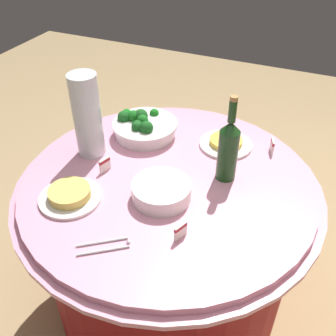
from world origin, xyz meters
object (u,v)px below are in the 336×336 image
at_px(label_placard_mid, 181,231).
at_px(food_plate_fried_egg, 226,143).
at_px(broccoli_bowl, 143,127).
at_px(decorative_fruit_vase, 88,121).
at_px(food_plate_noodles, 70,195).
at_px(label_placard_front, 272,145).
at_px(serving_tongs, 105,246).
at_px(label_placard_rear, 105,164).
at_px(plate_stack, 161,191).
at_px(wine_bottle, 228,149).

bearing_deg(label_placard_mid, food_plate_fried_egg, -177.97).
bearing_deg(broccoli_bowl, decorative_fruit_vase, -33.67).
distance_m(food_plate_noodles, label_placard_front, 0.82).
bearing_deg(decorative_fruit_vase, food_plate_fried_egg, 118.54).
relative_size(serving_tongs, label_placard_rear, 2.82).
bearing_deg(plate_stack, serving_tongs, -13.24).
bearing_deg(label_placard_front, decorative_fruit_vase, -65.96).
height_order(wine_bottle, decorative_fruit_vase, decorative_fruit_vase).
xyz_separation_m(plate_stack, label_placard_mid, (0.15, 0.13, 0.00)).
relative_size(food_plate_fried_egg, label_placard_mid, 4.00).
distance_m(serving_tongs, label_placard_front, 0.80).
height_order(wine_bottle, food_plate_noodles, wine_bottle).
relative_size(broccoli_bowl, wine_bottle, 0.83).
height_order(wine_bottle, label_placard_rear, wine_bottle).
bearing_deg(plate_stack, label_placard_rear, -101.79).
bearing_deg(label_placard_rear, food_plate_fried_egg, 133.06).
bearing_deg(plate_stack, food_plate_noodles, -64.97).
bearing_deg(food_plate_fried_egg, plate_stack, -15.59).
xyz_separation_m(food_plate_fried_egg, label_placard_mid, (0.55, 0.02, 0.02)).
distance_m(serving_tongs, label_placard_mid, 0.24).
relative_size(plate_stack, wine_bottle, 0.62).
relative_size(broccoli_bowl, label_placard_rear, 5.09).
xyz_separation_m(broccoli_bowl, wine_bottle, (0.14, 0.41, 0.09)).
height_order(broccoli_bowl, label_placard_mid, broccoli_bowl).
distance_m(plate_stack, food_plate_noodles, 0.32).
xyz_separation_m(plate_stack, label_placard_rear, (-0.05, -0.26, 0.00)).
bearing_deg(label_placard_mid, broccoli_bowl, -142.73).
distance_m(broccoli_bowl, decorative_fruit_vase, 0.27).
bearing_deg(label_placard_rear, label_placard_front, 124.53).
bearing_deg(label_placard_rear, food_plate_noodles, -8.57).
xyz_separation_m(decorative_fruit_vase, food_plate_fried_egg, (-0.27, 0.49, -0.14)).
relative_size(broccoli_bowl, decorative_fruit_vase, 0.82).
height_order(broccoli_bowl, label_placard_rear, broccoli_bowl).
xyz_separation_m(wine_bottle, label_placard_front, (-0.24, 0.13, -0.10)).
bearing_deg(label_placard_mid, wine_bottle, 173.56).
bearing_deg(label_placard_mid, decorative_fruit_vase, -119.55).
bearing_deg(serving_tongs, plate_stack, 166.76).
bearing_deg(plate_stack, food_plate_fried_egg, 164.41).
bearing_deg(food_plate_fried_egg, broccoli_bowl, -79.87).
relative_size(broccoli_bowl, serving_tongs, 1.80).
xyz_separation_m(serving_tongs, label_placard_mid, (-0.13, 0.20, 0.03)).
height_order(plate_stack, label_placard_mid, plate_stack).
distance_m(broccoli_bowl, food_plate_fried_egg, 0.36).
height_order(plate_stack, food_plate_fried_egg, plate_stack).
height_order(serving_tongs, label_placard_front, label_placard_front).
relative_size(broccoli_bowl, food_plate_fried_egg, 1.27).
xyz_separation_m(serving_tongs, food_plate_noodles, (-0.14, -0.23, 0.01)).
xyz_separation_m(wine_bottle, food_plate_fried_egg, (-0.20, -0.06, -0.12)).
relative_size(wine_bottle, label_placard_rear, 6.11).
height_order(food_plate_fried_egg, label_placard_front, label_placard_front).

